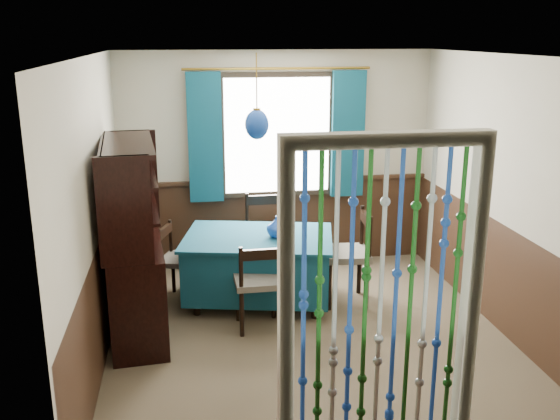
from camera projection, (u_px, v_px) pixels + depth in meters
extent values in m
plane|color=brown|center=(309.00, 338.00, 5.68)|extent=(4.00, 4.00, 0.00)
plane|color=silver|center=(313.00, 56.00, 4.99)|extent=(4.00, 4.00, 0.00)
plane|color=#BDB39A|center=(276.00, 160.00, 7.24)|extent=(3.60, 0.00, 3.60)
plane|color=#BDB39A|center=(384.00, 301.00, 3.43)|extent=(3.60, 0.00, 3.60)
plane|color=#BDB39A|center=(94.00, 215.00, 5.07)|extent=(0.00, 4.00, 4.00)
plane|color=#BDB39A|center=(507.00, 198.00, 5.60)|extent=(0.00, 4.00, 4.00)
plane|color=#352014|center=(277.00, 223.00, 7.43)|extent=(3.60, 0.00, 3.60)
plane|color=#352014|center=(377.00, 418.00, 3.65)|extent=(3.60, 0.00, 3.60)
plane|color=#352014|center=(103.00, 300.00, 5.28)|extent=(0.00, 4.00, 4.00)
plane|color=#352014|center=(498.00, 275.00, 5.80)|extent=(0.00, 4.00, 4.00)
cube|color=black|center=(277.00, 135.00, 7.11)|extent=(1.32, 0.12, 1.42)
cube|color=#104053|center=(258.00, 265.00, 6.35)|extent=(1.59, 1.24, 0.56)
cube|color=#104053|center=(258.00, 238.00, 6.27)|extent=(1.66, 1.31, 0.03)
cylinder|color=black|center=(197.00, 308.00, 6.13)|extent=(0.07, 0.07, 0.14)
cylinder|color=black|center=(314.00, 311.00, 6.07)|extent=(0.07, 0.07, 0.14)
cylinder|color=black|center=(209.00, 281.00, 6.81)|extent=(0.07, 0.07, 0.14)
cylinder|color=black|center=(315.00, 283.00, 6.74)|extent=(0.07, 0.07, 0.14)
cylinder|color=black|center=(242.00, 314.00, 5.65)|extent=(0.04, 0.04, 0.44)
cylinder|color=black|center=(279.00, 311.00, 5.71)|extent=(0.04, 0.04, 0.44)
cylinder|color=black|center=(238.00, 299.00, 5.96)|extent=(0.04, 0.04, 0.44)
cylinder|color=black|center=(274.00, 297.00, 6.02)|extent=(0.04, 0.04, 0.44)
cube|color=#5B5549|center=(258.00, 281.00, 5.77)|extent=(0.43, 0.41, 0.06)
cube|color=black|center=(260.00, 254.00, 5.52)|extent=(0.37, 0.05, 0.10)
cylinder|color=black|center=(241.00, 270.00, 5.53)|extent=(0.04, 0.04, 0.43)
cylinder|color=black|center=(280.00, 268.00, 5.58)|extent=(0.04, 0.04, 0.43)
cylinder|color=black|center=(281.00, 251.00, 7.25)|extent=(0.05, 0.05, 0.48)
cylinder|color=black|center=(248.00, 253.00, 7.18)|extent=(0.05, 0.05, 0.48)
cylinder|color=black|center=(286.00, 261.00, 6.90)|extent=(0.05, 0.05, 0.48)
cylinder|color=black|center=(252.00, 264.00, 6.84)|extent=(0.05, 0.05, 0.48)
cube|color=#5B5549|center=(267.00, 234.00, 6.97)|extent=(0.47, 0.45, 0.06)
cube|color=black|center=(264.00, 200.00, 7.06)|extent=(0.41, 0.05, 0.11)
cylinder|color=black|center=(281.00, 212.00, 7.13)|extent=(0.04, 0.04, 0.47)
cylinder|color=black|center=(247.00, 213.00, 7.07)|extent=(0.04, 0.04, 0.47)
cylinder|color=black|center=(173.00, 274.00, 6.63)|extent=(0.04, 0.04, 0.41)
cylinder|color=black|center=(163.00, 285.00, 6.33)|extent=(0.04, 0.04, 0.41)
cylinder|color=black|center=(200.00, 276.00, 6.58)|extent=(0.04, 0.04, 0.41)
cylinder|color=black|center=(191.00, 288.00, 6.28)|extent=(0.04, 0.04, 0.41)
cube|color=#5B5549|center=(181.00, 260.00, 6.39)|extent=(0.49, 0.50, 0.05)
cube|color=black|center=(165.00, 231.00, 6.34)|extent=(0.15, 0.33, 0.09)
cylinder|color=black|center=(171.00, 238.00, 6.53)|extent=(0.04, 0.04, 0.40)
cylinder|color=black|center=(160.00, 248.00, 6.22)|extent=(0.04, 0.04, 0.40)
cylinder|color=black|center=(367.00, 286.00, 6.21)|extent=(0.05, 0.05, 0.49)
cylinder|color=black|center=(359.00, 271.00, 6.60)|extent=(0.05, 0.05, 0.49)
cylinder|color=black|center=(329.00, 287.00, 6.19)|extent=(0.05, 0.05, 0.49)
cylinder|color=black|center=(324.00, 272.00, 6.57)|extent=(0.05, 0.05, 0.49)
cube|color=#5B5549|center=(346.00, 254.00, 6.32)|extent=(0.50, 0.52, 0.07)
cube|color=black|center=(366.00, 219.00, 6.23)|extent=(0.08, 0.42, 0.11)
cylinder|color=black|center=(370.00, 240.00, 6.08)|extent=(0.04, 0.04, 0.48)
cylinder|color=black|center=(362.00, 228.00, 6.47)|extent=(0.04, 0.04, 0.48)
cube|color=black|center=(137.00, 286.00, 5.71)|extent=(0.59, 1.39, 0.89)
cube|color=black|center=(124.00, 212.00, 4.85)|extent=(0.42, 0.09, 0.89)
cube|color=black|center=(136.00, 176.00, 6.08)|extent=(0.42, 0.09, 0.89)
cube|color=black|center=(127.00, 144.00, 5.35)|extent=(0.54, 1.39, 0.04)
cube|color=black|center=(105.00, 193.00, 5.44)|extent=(0.15, 1.34, 0.89)
cube|color=black|center=(135.00, 206.00, 5.51)|extent=(0.48, 1.31, 0.02)
cube|color=black|center=(133.00, 174.00, 5.43)|extent=(0.48, 1.31, 0.02)
cylinder|color=olive|center=(257.00, 89.00, 5.87)|extent=(0.01, 0.01, 0.67)
ellipsoid|color=navy|center=(257.00, 125.00, 5.96)|extent=(0.23, 0.23, 0.29)
cylinder|color=olive|center=(257.00, 110.00, 5.92)|extent=(0.07, 0.07, 0.03)
imported|color=navy|center=(277.00, 227.00, 6.22)|extent=(0.20, 0.20, 0.20)
imported|color=beige|center=(134.00, 212.00, 5.17)|extent=(0.22, 0.22, 0.05)
imported|color=beige|center=(141.00, 221.00, 5.82)|extent=(0.21, 0.21, 0.18)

